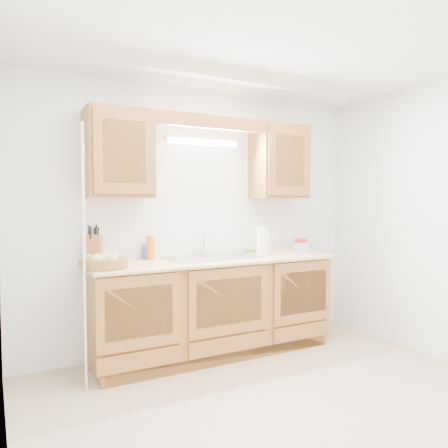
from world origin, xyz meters
TOP-DOWN VIEW (x-y plane):
  - room at (0.00, 0.00)m, footprint 3.52×3.50m
  - base_cabinets at (0.00, 1.20)m, footprint 2.20×0.60m
  - countertop at (0.00, 1.19)m, footprint 2.30×0.63m
  - upper_cabinet_left at (-0.83, 1.33)m, footprint 0.55×0.33m
  - upper_cabinet_right at (0.83, 1.33)m, footprint 0.55×0.33m
  - valance at (0.00, 1.19)m, footprint 2.20×0.05m
  - fluorescent_fixture at (0.00, 1.42)m, footprint 0.76×0.08m
  - sink at (0.00, 1.21)m, footprint 0.84×0.46m
  - wire_shelf_pole at (-1.20, 0.94)m, footprint 0.03×0.03m
  - outlet_plate at (0.95, 1.49)m, footprint 0.08×0.01m
  - fruit_basket at (-1.03, 1.07)m, footprint 0.42×0.42m
  - knife_block at (-1.03, 1.42)m, footprint 0.18×0.22m
  - orange_canister at (-0.54, 1.38)m, footprint 0.09×0.09m
  - soap_bottle at (-0.54, 1.44)m, footprint 0.10×0.10m
  - sponge at (0.54, 1.44)m, footprint 0.11×0.07m
  - paper_towel at (0.54, 1.19)m, footprint 0.15×0.15m
  - apple_bowl at (1.03, 1.24)m, footprint 0.29×0.29m

SIDE VIEW (x-z plane):
  - base_cabinets at x=0.00m, z-range 0.01..0.87m
  - sink at x=0.00m, z-range 0.65..1.01m
  - countertop at x=0.00m, z-range 0.86..0.90m
  - sponge at x=0.54m, z-range 0.90..0.92m
  - fruit_basket at x=-1.03m, z-range 0.89..1.01m
  - apple_bowl at x=1.03m, z-range 0.89..1.03m
  - soap_bottle at x=-0.54m, z-range 0.90..1.09m
  - wire_shelf_pole at x=-1.20m, z-range 0.00..2.00m
  - orange_canister at x=-0.54m, z-range 0.90..1.13m
  - knife_block at x=-1.03m, z-range 0.85..1.19m
  - paper_towel at x=0.54m, z-range 0.87..1.19m
  - outlet_plate at x=0.95m, z-range 1.09..1.21m
  - room at x=0.00m, z-range 0.00..2.50m
  - upper_cabinet_left at x=-0.83m, z-range 1.45..2.20m
  - upper_cabinet_right at x=0.83m, z-range 1.45..2.20m
  - fluorescent_fixture at x=0.00m, z-range 1.96..2.04m
  - valance at x=0.00m, z-range 2.08..2.20m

